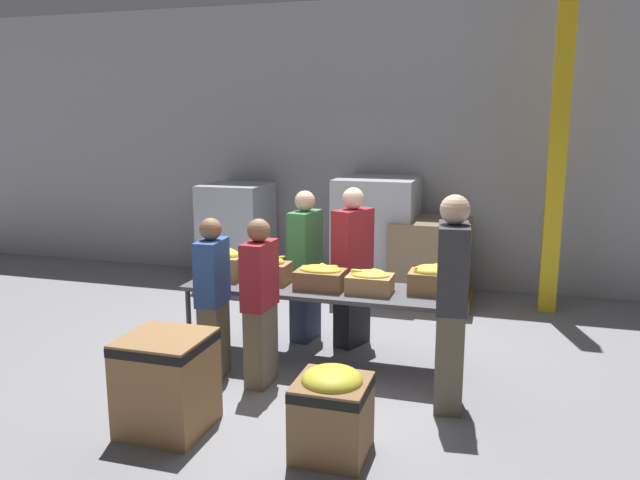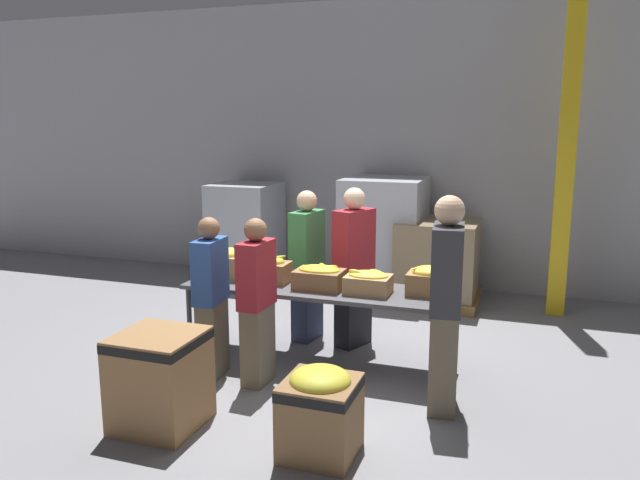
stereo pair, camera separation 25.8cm
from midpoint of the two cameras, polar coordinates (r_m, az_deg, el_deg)
The scene contains 19 objects.
ground_plane at distance 6.32m, azimuth -1.39°, elevation -11.06°, with size 30.00×30.00×0.00m, color gray.
wall_back at distance 9.00m, azimuth 5.05°, elevation 8.62°, with size 16.00×0.08×4.00m.
sorting_table at distance 6.08m, azimuth -1.42°, elevation -4.80°, with size 2.60×0.76×0.77m.
banana_box_0 at distance 6.45m, azimuth -9.87°, elevation -2.13°, with size 0.40×0.34×0.32m.
banana_box_1 at distance 6.24m, azimuth -5.99°, elevation -2.66°, with size 0.44×0.30×0.29m.
banana_box_2 at distance 5.98m, azimuth -1.20°, elevation -3.39°, with size 0.46×0.33×0.24m.
banana_box_3 at distance 5.86m, azimuth 3.32°, elevation -3.81°, with size 0.42×0.32×0.23m.
banana_box_4 at distance 5.89m, azimuth 8.85°, elevation -3.54°, with size 0.40×0.35×0.28m.
volunteer_0 at distance 6.71m, azimuth -2.46°, elevation -2.45°, with size 0.28×0.47×1.63m.
volunteer_1 at distance 5.18m, azimuth 10.49°, elevation -5.83°, with size 0.29×0.50×1.79m.
volunteer_2 at distance 5.61m, azimuth -6.82°, elevation -5.81°, with size 0.22×0.42×1.52m.
volunteer_3 at distance 5.83m, azimuth -11.03°, elevation -5.39°, with size 0.23×0.42×1.51m.
volunteer_4 at distance 6.53m, azimuth 1.85°, elevation -2.59°, with size 0.38×0.50×1.69m.
donation_bin_0 at distance 5.08m, azimuth -15.30°, elevation -12.20°, with size 0.63×0.63×0.76m.
donation_bin_1 at distance 4.59m, azimuth -0.57°, elevation -15.18°, with size 0.52×0.52×0.66m.
support_pillar at distance 8.04m, azimuth 20.03°, elevation 7.71°, with size 0.21×0.21×4.00m.
pallet_stack_0 at distance 8.29m, azimuth 9.21°, elevation -1.94°, with size 1.09×1.09×1.08m.
pallet_stack_1 at distance 8.49m, azimuth 4.36°, elevation 0.24°, with size 1.14×1.14×1.60m.
pallet_stack_2 at distance 9.18m, azimuth -8.41°, elevation 0.51°, with size 0.98×0.98×1.45m.
Camera 1 is at (1.70, -5.60, 2.38)m, focal length 35.00 mm.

